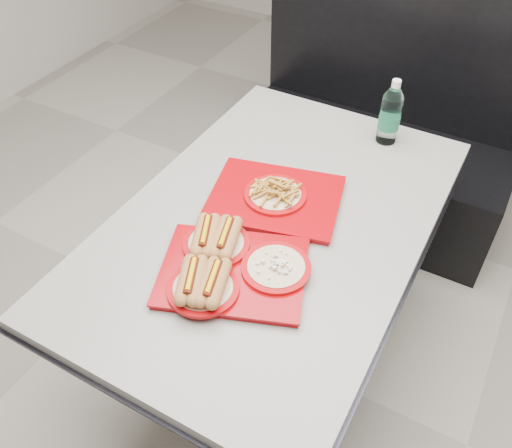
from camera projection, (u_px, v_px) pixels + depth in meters
The scene contains 6 objects.
ground at pixel (270, 352), 2.21m from camera, with size 6.00×6.00×0.00m, color #9C978C.
diner_table at pixel (273, 254), 1.81m from camera, with size 0.92×1.42×0.75m.
booth_bench at pixel (377, 137), 2.63m from camera, with size 1.30×0.57×1.35m.
tray_near at pixel (227, 266), 1.51m from camera, with size 0.49×0.44×0.09m.
tray_far at pixel (275, 196), 1.74m from camera, with size 0.48×0.41×0.08m.
water_bottle at pixel (390, 115), 1.93m from camera, with size 0.08×0.08×0.24m.
Camera 1 is at (0.56, -1.12, 1.90)m, focal length 38.00 mm.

